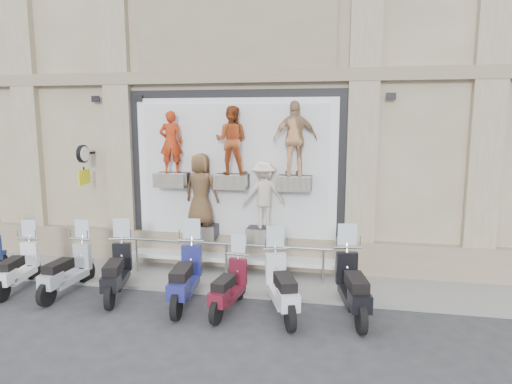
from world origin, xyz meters
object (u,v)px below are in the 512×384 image
Objects in this scene: scooter_f at (229,277)px; scooter_b at (17,258)px; guard_rail at (226,262)px; scooter_g at (282,275)px; scooter_h at (353,274)px; scooter_e at (185,265)px; scooter_d at (116,261)px; clock_sign_bracket at (84,160)px; scooter_c at (66,260)px.

scooter_b is at bearing -175.03° from scooter_f.
scooter_g reaches higher than guard_rail.
scooter_g is at bearing -46.44° from guard_rail.
scooter_f is at bearing 174.54° from scooter_h.
scooter_e is 3.41m from scooter_h.
scooter_d is 1.11× the size of scooter_f.
clock_sign_bracket reaches higher than guard_rail.
scooter_b is (-0.55, -1.99, -2.06)m from clock_sign_bracket.
scooter_d reaches higher than scooter_c.
scooter_f is (4.96, -0.17, -0.02)m from scooter_b.
guard_rail is 2.85× the size of scooter_f.
clock_sign_bracket is at bearing 153.00° from scooter_h.
guard_rail is 2.76× the size of scooter_b.
scooter_h reaches higher than scooter_e.
scooter_c is at bearing 169.23° from scooter_d.
guard_rail is 2.44× the size of scooter_e.
guard_rail is 4.57m from clock_sign_bracket.
scooter_d is 0.95× the size of scooter_e.
scooter_b is at bearing -161.11° from guard_rail.
scooter_b is (-4.45, -1.52, 0.28)m from guard_rail.
clock_sign_bracket is 4.44m from scooter_e.
scooter_e reaches higher than scooter_b.
scooter_d is at bearing 7.68° from scooter_c.
guard_rail is 2.31m from scooter_g.
clock_sign_bracket is at bearing 160.81° from scooter_f.
scooter_f is (0.97, -0.14, -0.12)m from scooter_e.
clock_sign_bracket is (-3.90, 0.47, 2.34)m from guard_rail.
scooter_h is (2.95, -1.43, 0.38)m from guard_rail.
scooter_h is (6.17, 0.08, 0.08)m from scooter_c.
clock_sign_bracket is at bearing 173.16° from guard_rail.
scooter_b is 2.38m from scooter_d.
scooter_d is (1.82, -1.89, -2.00)m from clock_sign_bracket.
clock_sign_bracket is 5.33m from scooter_f.
scooter_h is (5.03, -0.01, 0.05)m from scooter_d.
scooter_b is at bearing 166.81° from scooter_d.
scooter_f is (4.41, -2.16, -2.08)m from clock_sign_bracket.
scooter_f is at bearing -21.70° from scooter_d.
scooter_c is at bearing -9.76° from scooter_b.
clock_sign_bracket is 0.50× the size of scooter_g.
scooter_g is at bearing 177.62° from scooter_h.
clock_sign_bracket reaches higher than scooter_g.
scooter_h is at bearing -25.96° from guard_rail.
clock_sign_bracket is 0.56× the size of scooter_b.
scooter_b is at bearing 158.46° from scooter_g.
guard_rail is 2.50× the size of scooter_g.
scooter_g reaches higher than scooter_c.
scooter_d is 2.60m from scooter_f.
scooter_b is at bearing -105.47° from clock_sign_bracket.
scooter_h is (7.40, 0.09, 0.10)m from scooter_b.
scooter_d is at bearing -145.66° from guard_rail.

